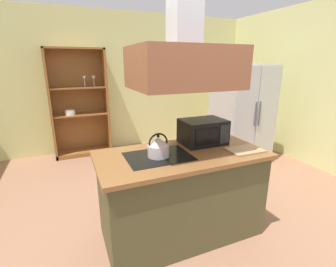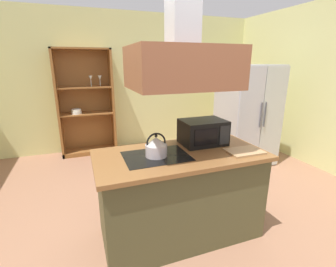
# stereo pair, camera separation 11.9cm
# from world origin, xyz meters

# --- Properties ---
(ground_plane) EXTENTS (7.80, 7.80, 0.00)m
(ground_plane) POSITION_xyz_m (0.00, 0.00, 0.00)
(ground_plane) COLOR #94664D
(wall_back) EXTENTS (6.00, 0.12, 2.70)m
(wall_back) POSITION_xyz_m (0.00, 3.00, 1.35)
(wall_back) COLOR beige
(wall_back) RESTS_ON ground
(kitchen_island) EXTENTS (1.64, 0.82, 0.90)m
(kitchen_island) POSITION_xyz_m (0.08, -0.09, 0.45)
(kitchen_island) COLOR #48462A
(kitchen_island) RESTS_ON ground
(range_hood) EXTENTS (0.90, 0.70, 1.18)m
(range_hood) POSITION_xyz_m (0.08, -0.09, 1.80)
(range_hood) COLOR brown
(refrigerator) EXTENTS (0.90, 0.78, 1.71)m
(refrigerator) POSITION_xyz_m (1.94, 1.30, 0.85)
(refrigerator) COLOR #B7B5B8
(refrigerator) RESTS_ON ground
(dish_cabinet) EXTENTS (1.03, 0.40, 1.99)m
(dish_cabinet) POSITION_xyz_m (-0.67, 2.78, 0.89)
(dish_cabinet) COLOR brown
(dish_cabinet) RESTS_ON ground
(kettle) EXTENTS (0.20, 0.20, 0.22)m
(kettle) POSITION_xyz_m (-0.16, -0.09, 0.99)
(kettle) COLOR #BEB2BC
(kettle) RESTS_ON kitchen_island
(cutting_board) EXTENTS (0.34, 0.25, 0.02)m
(cutting_board) POSITION_xyz_m (0.67, -0.29, 0.91)
(cutting_board) COLOR tan
(cutting_board) RESTS_ON kitchen_island
(microwave) EXTENTS (0.46, 0.35, 0.26)m
(microwave) POSITION_xyz_m (0.41, 0.09, 1.03)
(microwave) COLOR black
(microwave) RESTS_ON kitchen_island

